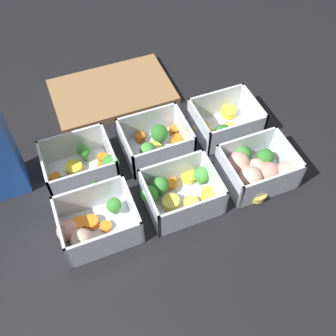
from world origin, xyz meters
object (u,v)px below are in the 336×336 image
Objects in this scene: container_far_center at (156,142)px; container_far_right at (224,125)px; container_near_center at (179,192)px; container_near_right at (257,169)px; container_far_left at (83,167)px; container_near_left at (92,226)px.

container_far_center is 0.93× the size of container_far_right.
container_near_right is (0.16, -0.01, 0.00)m from container_near_center.
container_near_right is 0.21m from container_far_center.
container_near_left is at bearing -98.16° from container_far_left.
container_near_right is at bearing -41.28° from container_far_center.
container_far_left and container_far_center have the same top height.
container_far_right is (0.33, 0.14, -0.00)m from container_near_left.
container_near_center is at bearing 177.11° from container_near_right.
container_far_right is at bearing 92.46° from container_near_right.
container_far_center is (0.16, 0.01, -0.00)m from container_far_left.
container_near_left is at bearing -157.88° from container_far_right.
container_near_right and container_far_center have the same top height.
container_near_left is 1.01× the size of container_far_right.
container_far_left is (-0.15, 0.13, 0.00)m from container_near_center.
container_far_left and container_far_right have the same top height.
container_far_right is (-0.01, 0.13, -0.00)m from container_near_right.
container_far_center is at bearing 138.72° from container_near_right.
container_near_center and container_far_center have the same top height.
container_near_right is 1.03× the size of container_far_left.
container_near_left is at bearing -179.81° from container_near_right.
container_far_left is 0.96× the size of container_far_right.
container_near_right is 0.35m from container_far_left.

